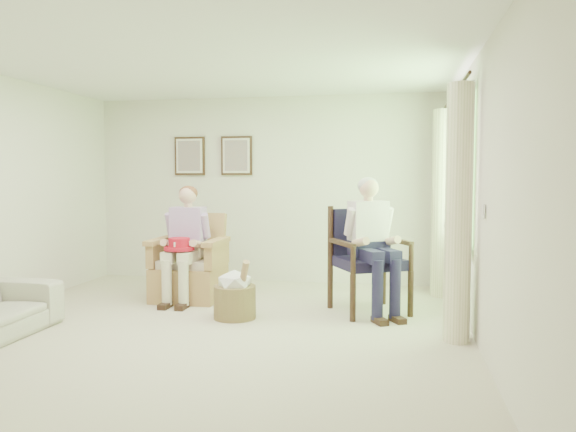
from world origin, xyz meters
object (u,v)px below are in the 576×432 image
(person_dark, at_px, (369,234))
(hatbox, at_px, (235,294))
(person_wicker, at_px, (186,236))
(red_hat, at_px, (179,245))
(wicker_armchair, at_px, (190,272))
(wood_armchair, at_px, (370,255))

(person_dark, height_order, hatbox, person_dark)
(person_wicker, relative_size, red_hat, 3.86)
(person_dark, bearing_deg, hatbox, 169.72)
(wicker_armchair, distance_m, person_wicker, 0.48)
(red_hat, bearing_deg, hatbox, -30.67)
(person_wicker, relative_size, person_dark, 0.93)
(wood_armchair, distance_m, person_wicker, 2.18)
(person_wicker, relative_size, hatbox, 2.07)
(wicker_armchair, bearing_deg, person_wicker, -90.45)
(red_hat, bearing_deg, person_dark, -0.70)
(wicker_armchair, height_order, red_hat, wicker_armchair)
(wood_armchair, bearing_deg, red_hat, 155.70)
(person_wicker, xyz_separation_m, red_hat, (0.00, -0.21, -0.09))
(wood_armchair, distance_m, person_dark, 0.31)
(wood_armchair, xyz_separation_m, person_dark, (0.00, -0.18, 0.25))
(wood_armchair, xyz_separation_m, hatbox, (-1.37, -0.63, -0.36))
(red_hat, height_order, hatbox, red_hat)
(wicker_armchair, height_order, person_wicker, person_wicker)
(wicker_armchair, xyz_separation_m, red_hat, (0.00, -0.34, 0.37))
(wicker_armchair, xyz_separation_m, person_wicker, (-0.00, -0.14, 0.46))
(person_wicker, height_order, hatbox, person_wicker)
(person_dark, distance_m, red_hat, 2.18)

